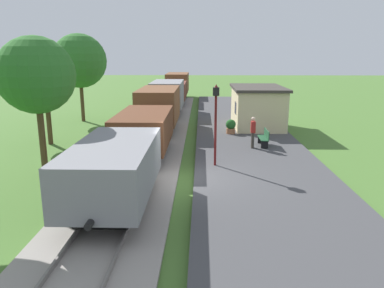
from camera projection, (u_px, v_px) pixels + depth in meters
ground_plane at (189, 184)px, 15.40m from camera, size 160.00×160.00×0.00m
platform_slab at (267, 181)px, 15.29m from camera, size 6.00×60.00×0.25m
track_ballast at (132, 182)px, 15.44m from camera, size 3.80×60.00×0.12m
rail_near at (149, 179)px, 15.39m from camera, size 0.07×60.00×0.14m
rail_far at (114, 179)px, 15.43m from camera, size 0.07×60.00×0.14m
freight_train at (165, 102)px, 29.01m from camera, size 2.50×39.20×2.72m
station_hut at (257, 106)px, 26.09m from camera, size 3.50×5.80×2.78m
bench_near_hut at (264, 137)px, 20.58m from camera, size 0.42×1.50×0.91m
person_waiting at (253, 131)px, 20.01m from camera, size 0.26×0.39×1.71m
potted_planter at (231, 126)px, 23.76m from camera, size 0.64×0.64×0.92m
lamp_post_near at (216, 110)px, 16.50m from camera, size 0.28×0.28×3.70m
tree_trackside_mid at (36, 76)px, 15.61m from camera, size 3.26×3.26×6.00m
tree_trackside_far at (45, 82)px, 21.29m from camera, size 3.14×3.14×5.23m
tree_field_left at (79, 61)px, 28.56m from camera, size 4.14×4.14×6.78m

